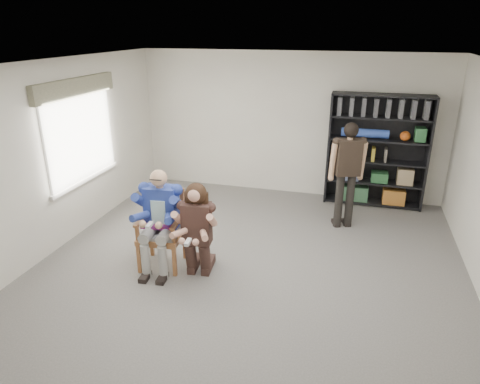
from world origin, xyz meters
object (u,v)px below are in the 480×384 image
(standing_man, at_px, (347,177))
(armchair, at_px, (161,230))
(seated_man, at_px, (160,220))
(kneeling_woman, at_px, (196,232))
(bookshelf, at_px, (377,151))

(standing_man, bearing_deg, armchair, -160.12)
(armchair, relative_size, seated_man, 0.77)
(seated_man, xyz_separation_m, standing_man, (2.42, 2.01, 0.18))
(kneeling_woman, relative_size, bookshelf, 0.63)
(seated_man, distance_m, standing_man, 3.15)
(standing_man, bearing_deg, seated_man, -160.12)
(standing_man, bearing_deg, bookshelf, 47.71)
(armchair, relative_size, bookshelf, 0.53)
(seated_man, distance_m, bookshelf, 4.32)
(bookshelf, bearing_deg, seated_man, -132.49)
(kneeling_woman, distance_m, standing_man, 2.82)
(seated_man, distance_m, kneeling_woman, 0.60)
(seated_man, relative_size, kneeling_woman, 1.09)
(seated_man, bearing_deg, bookshelf, 41.70)
(kneeling_woman, bearing_deg, bookshelf, 48.94)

